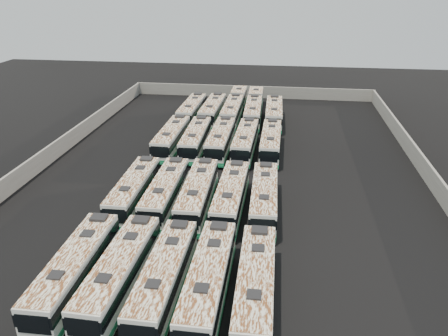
% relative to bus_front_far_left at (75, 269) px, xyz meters
% --- Properties ---
extents(ground, '(140.00, 140.00, 0.00)m').
position_rel_bus_front_far_left_xyz_m(ground, '(8.46, 21.25, -1.69)').
color(ground, black).
rests_on(ground, ground).
extents(perimeter_wall, '(45.20, 73.20, 2.20)m').
position_rel_bus_front_far_left_xyz_m(perimeter_wall, '(8.46, 21.25, -0.59)').
color(perimeter_wall, slate).
rests_on(perimeter_wall, ground).
extents(bus_front_far_left, '(2.66, 11.79, 3.31)m').
position_rel_bus_front_far_left_xyz_m(bus_front_far_left, '(0.00, 0.00, 0.00)').
color(bus_front_far_left, silver).
rests_on(bus_front_far_left, ground).
extents(bus_front_left, '(2.76, 11.80, 3.31)m').
position_rel_bus_front_far_left_xyz_m(bus_front_left, '(3.32, 0.11, -0.00)').
color(bus_front_left, silver).
rests_on(bus_front_left, ground).
extents(bus_front_center, '(2.49, 11.54, 3.25)m').
position_rel_bus_front_far_left_xyz_m(bus_front_center, '(6.62, 0.01, -0.03)').
color(bus_front_center, silver).
rests_on(bus_front_center, ground).
extents(bus_front_right, '(2.50, 11.78, 3.32)m').
position_rel_bus_front_far_left_xyz_m(bus_front_right, '(9.79, 0.01, 0.00)').
color(bus_front_right, silver).
rests_on(bus_front_right, ground).
extents(bus_front_far_right, '(2.65, 11.75, 3.30)m').
position_rel_bus_front_far_left_xyz_m(bus_front_far_right, '(13.09, -0.15, -0.01)').
color(bus_front_far_right, silver).
rests_on(bus_front_far_right, ground).
extents(bus_midfront_far_left, '(2.61, 11.45, 3.22)m').
position_rel_bus_front_far_left_xyz_m(bus_midfront_far_left, '(0.04, 13.04, -0.05)').
color(bus_midfront_far_left, silver).
rests_on(bus_midfront_far_left, ground).
extents(bus_midfront_left, '(2.58, 11.53, 3.24)m').
position_rel_bus_front_far_left_xyz_m(bus_midfront_left, '(3.28, 13.05, -0.04)').
color(bus_midfront_left, silver).
rests_on(bus_midfront_left, ground).
extents(bus_midfront_center, '(2.73, 11.80, 3.31)m').
position_rel_bus_front_far_left_xyz_m(bus_midfront_center, '(6.52, 12.97, -0.00)').
color(bus_midfront_center, silver).
rests_on(bus_midfront_center, ground).
extents(bus_midfront_right, '(2.58, 11.60, 3.26)m').
position_rel_bus_front_far_left_xyz_m(bus_midfront_right, '(9.78, 12.97, -0.03)').
color(bus_midfront_right, silver).
rests_on(bus_midfront_right, ground).
extents(bus_midfront_far_right, '(2.69, 11.49, 3.22)m').
position_rel_bus_front_far_left_xyz_m(bus_midfront_far_right, '(13.00, 13.10, -0.05)').
color(bus_midfront_far_right, silver).
rests_on(bus_midfront_far_right, ground).
extents(bus_midback_far_left, '(2.54, 11.77, 3.31)m').
position_rel_bus_front_far_left_xyz_m(bus_midback_far_left, '(0.05, 28.46, -0.00)').
color(bus_midback_far_left, silver).
rests_on(bus_midback_far_left, ground).
extents(bus_midback_left, '(2.72, 11.71, 3.28)m').
position_rel_bus_front_far_left_xyz_m(bus_midback_left, '(3.26, 28.48, -0.02)').
color(bus_midback_left, silver).
rests_on(bus_midback_left, ground).
extents(bus_midback_center, '(2.53, 11.72, 3.30)m').
position_rel_bus_front_far_left_xyz_m(bus_midback_center, '(6.55, 28.56, -0.01)').
color(bus_midback_center, silver).
rests_on(bus_midback_center, ground).
extents(bus_midback_right, '(2.67, 11.59, 3.25)m').
position_rel_bus_front_far_left_xyz_m(bus_midback_right, '(9.77, 28.54, -0.03)').
color(bus_midback_right, silver).
rests_on(bus_midback_right, ground).
extents(bus_midback_far_right, '(2.46, 11.40, 3.21)m').
position_rel_bus_front_far_left_xyz_m(bus_midback_far_right, '(13.04, 28.73, -0.05)').
color(bus_midback_far_right, silver).
rests_on(bus_midback_far_right, ground).
extents(bus_back_far_left, '(2.63, 11.70, 3.29)m').
position_rel_bus_front_far_left_xyz_m(bus_back_far_left, '(0.06, 41.59, -0.01)').
color(bus_back_far_left, silver).
rests_on(bus_back_far_left, ground).
extents(bus_back_left, '(2.72, 11.89, 3.34)m').
position_rel_bus_front_far_left_xyz_m(bus_back_left, '(3.37, 41.75, 0.01)').
color(bus_back_left, silver).
rests_on(bus_back_left, ground).
extents(bus_back_center, '(2.52, 18.20, 3.30)m').
position_rel_bus_front_far_left_xyz_m(bus_back_center, '(6.52, 44.85, -0.01)').
color(bus_back_center, silver).
rests_on(bus_back_center, ground).
extents(bus_back_right, '(2.90, 17.99, 3.25)m').
position_rel_bus_front_far_left_xyz_m(bus_back_right, '(9.72, 44.86, -0.03)').
color(bus_back_right, silver).
rests_on(bus_back_right, ground).
extents(bus_back_far_right, '(2.72, 11.82, 3.32)m').
position_rel_bus_front_far_left_xyz_m(bus_back_far_right, '(13.05, 41.60, 0.00)').
color(bus_back_far_right, silver).
rests_on(bus_back_far_right, ground).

